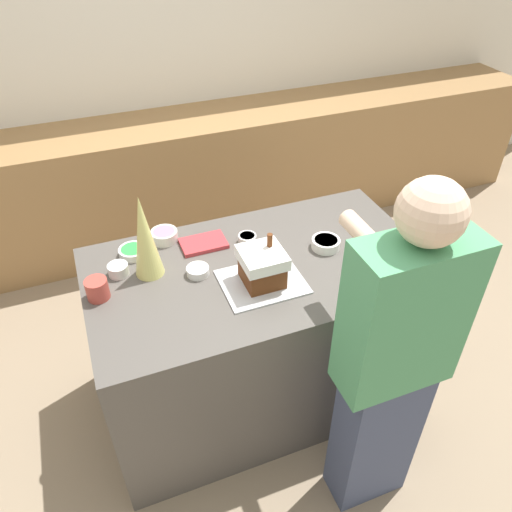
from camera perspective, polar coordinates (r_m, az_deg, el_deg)
The scene contains 16 objects.
ground_plane at distance 2.99m, azimuth 0.30°, elevation -14.80°, with size 12.00×12.00×0.00m, color gray.
wall_back at distance 3.92m, azimuth -11.37°, elevation 21.33°, with size 8.00×0.05×2.60m.
back_cabinet_block at distance 3.94m, azimuth -8.90°, elevation 8.60°, with size 6.00×0.60×0.95m.
kitchen_island at distance 2.64m, azimuth 0.34°, elevation -8.79°, with size 1.60×0.89×0.91m.
baking_tray at distance 2.23m, azimuth 0.70°, elevation -2.96°, with size 0.36×0.30×0.01m.
gingerbread_house at distance 2.17m, azimuth 0.73°, elevation -1.15°, with size 0.19×0.19×0.22m.
decorative_tree at distance 2.22m, azimuth -12.62°, elevation 2.17°, with size 0.13×0.13×0.40m.
candy_bowl_center_rear at distance 2.28m, azimuth -6.67°, elevation -1.67°, with size 0.10×0.10×0.04m.
candy_bowl_far_left at distance 2.51m, azimuth -10.44°, elevation 2.34°, with size 0.13×0.13×0.05m.
candy_bowl_near_tray_right at distance 2.45m, azimuth 7.97°, elevation 1.47°, with size 0.14×0.14×0.05m.
candy_bowl_beside_tree at distance 2.45m, azimuth -13.89°, elevation 0.51°, with size 0.13×0.13×0.04m.
candy_bowl_far_right at distance 2.34m, azimuth -15.48°, elevation -1.47°, with size 0.09×0.09×0.05m.
candy_bowl_front_corner at distance 2.46m, azimuth -1.00°, elevation 2.01°, with size 0.09×0.09×0.04m.
cookbook at distance 2.46m, azimuth -6.02°, elevation 1.46°, with size 0.22×0.15×0.02m.
mug at distance 2.24m, azimuth -17.69°, elevation -3.62°, with size 0.10×0.10×0.09m.
person at distance 2.03m, azimuth 15.20°, elevation -11.97°, with size 0.44×0.55×1.68m.
Camera 1 is at (-0.67, -1.68, 2.38)m, focal length 35.00 mm.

